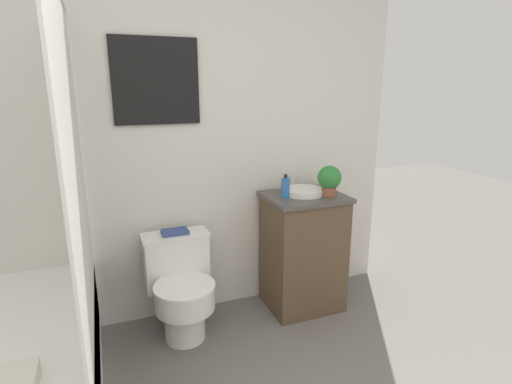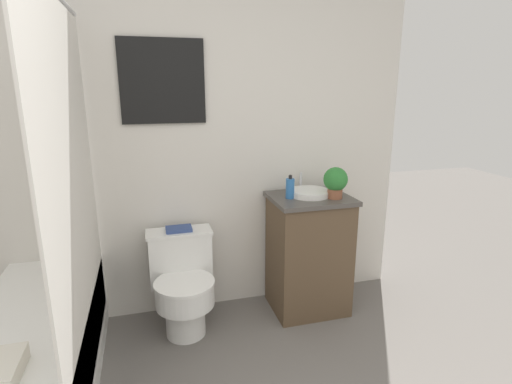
% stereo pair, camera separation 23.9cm
% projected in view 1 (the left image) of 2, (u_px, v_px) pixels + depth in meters
% --- Properties ---
extents(wall_back, '(3.23, 0.07, 2.50)m').
position_uv_depth(wall_back, '(173.00, 137.00, 2.61)').
color(wall_back, silver).
rests_on(wall_back, ground_plane).
extents(shower_area, '(0.56, 1.44, 1.98)m').
position_uv_depth(shower_area, '(39.00, 365.00, 1.89)').
color(shower_area, white).
rests_on(shower_area, ground_plane).
extents(toilet, '(0.43, 0.53, 0.65)m').
position_uv_depth(toilet, '(181.00, 286.00, 2.56)').
color(toilet, white).
rests_on(toilet, ground_plane).
extents(vanity, '(0.54, 0.46, 0.85)m').
position_uv_depth(vanity, '(303.00, 251.00, 2.88)').
color(vanity, brown).
rests_on(vanity, ground_plane).
extents(sink, '(0.28, 0.32, 0.13)m').
position_uv_depth(sink, '(303.00, 191.00, 2.78)').
color(sink, white).
rests_on(sink, vanity).
extents(soap_bottle, '(0.06, 0.06, 0.16)m').
position_uv_depth(soap_bottle, '(285.00, 187.00, 2.69)').
color(soap_bottle, '#2D6BB2').
rests_on(soap_bottle, vanity).
extents(potted_plant, '(0.16, 0.16, 0.21)m').
position_uv_depth(potted_plant, '(329.00, 179.00, 2.71)').
color(potted_plant, brown).
rests_on(potted_plant, vanity).
extents(book_on_tank, '(0.17, 0.11, 0.02)m').
position_uv_depth(book_on_tank, '(175.00, 232.00, 2.59)').
color(book_on_tank, '#33477F').
rests_on(book_on_tank, toilet).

